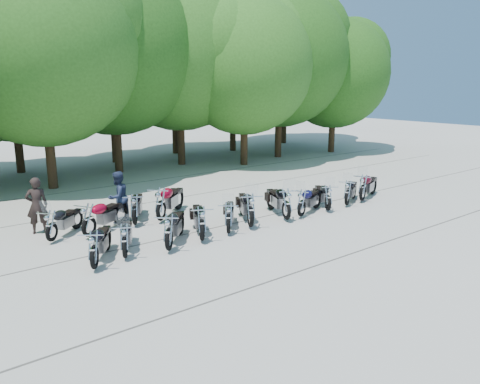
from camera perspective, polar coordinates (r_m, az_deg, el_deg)
ground at (r=15.61m, az=3.39°, el=-4.93°), size 90.00×90.00×0.00m
tree_3 at (r=23.27m, az=-23.14°, el=15.81°), size 8.70×8.70×10.67m
tree_4 at (r=26.39m, az=-15.34°, el=16.63°), size 9.13×9.13×11.20m
tree_5 at (r=28.34m, az=-7.50°, el=16.58°), size 9.04×9.04×11.10m
tree_6 at (r=28.00m, az=0.52°, el=15.17°), size 8.00×8.00×9.82m
tree_7 at (r=31.13m, az=4.86°, el=15.99°), size 8.79×8.79×10.79m
tree_8 at (r=34.01m, az=11.44°, el=14.00°), size 7.53×7.53×9.25m
tree_11 at (r=28.22m, az=-26.21°, el=13.20°), size 7.56×7.56×9.28m
tree_12 at (r=29.95m, az=-15.53°, el=14.41°), size 7.88×7.88×9.67m
tree_13 at (r=33.04m, az=-8.15°, el=15.13°), size 8.31×8.31×10.20m
tree_14 at (r=34.09m, az=-0.91°, el=14.84°), size 8.02×8.02×9.84m
tree_15 at (r=38.67m, az=5.55°, el=16.36°), size 9.67×9.67×11.86m
motorcycle_0 at (r=12.89m, az=-17.40°, el=-6.61°), size 1.76×2.18×1.23m
motorcycle_1 at (r=13.46m, az=-13.90°, el=-5.70°), size 1.54×2.10×1.16m
motorcycle_2 at (r=13.76m, az=-8.69°, el=-4.74°), size 2.05×2.17×1.30m
motorcycle_3 at (r=14.48m, az=-4.71°, el=-3.73°), size 1.67×2.35×1.29m
motorcycle_4 at (r=15.16m, az=-1.42°, el=-3.08°), size 1.83×2.07×1.20m
motorcycle_5 at (r=15.75m, az=1.29°, el=-2.13°), size 1.84×2.48×1.38m
motorcycle_6 at (r=16.69m, az=5.69°, el=-1.36°), size 1.60×2.48×1.35m
motorcycle_7 at (r=17.20m, az=7.54°, el=-1.22°), size 2.22×1.41×1.20m
motorcycle_8 at (r=18.13m, az=10.70°, el=-0.61°), size 1.68×2.11×1.19m
motorcycle_9 at (r=19.09m, az=12.97°, el=-0.01°), size 2.17×1.61×1.20m
motorcycle_10 at (r=19.94m, az=14.76°, el=0.61°), size 2.41×1.53×1.31m
motorcycle_11 at (r=15.54m, az=-22.04°, el=-3.74°), size 1.96×1.83×1.16m
motorcycle_12 at (r=15.57m, az=-17.99°, el=-3.14°), size 2.31×1.73×1.28m
motorcycle_13 at (r=16.43m, az=-12.75°, el=-1.98°), size 1.77×2.29×1.28m
motorcycle_14 at (r=16.71m, az=-9.64°, el=-1.33°), size 2.43×2.21×1.43m
rider_0 at (r=16.64m, az=-23.52°, el=-1.51°), size 0.77×0.59×1.88m
rider_1 at (r=17.00m, az=-14.65°, el=-0.62°), size 1.10×1.00×1.84m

